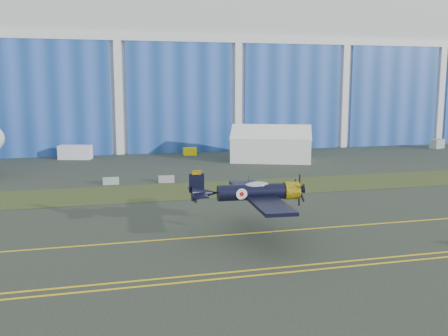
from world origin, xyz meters
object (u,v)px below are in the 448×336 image
object	(u,v)px
tug	(190,151)
shipping_container	(75,152)
warbird	(252,192)
tent	(271,142)

from	to	relation	value
tug	shipping_container	bearing A→B (deg)	-178.72
tug	warbird	bearing A→B (deg)	-94.10
warbird	shipping_container	distance (m)	52.97
tent	tug	world-z (taller)	tent
shipping_container	tug	distance (m)	19.60
warbird	tent	xyz separation A→B (m)	(16.51, 41.13, -0.73)
warbird	shipping_container	world-z (taller)	warbird
warbird	tug	world-z (taller)	warbird
warbird	tent	bearing A→B (deg)	72.04
tent	shipping_container	bearing A→B (deg)	-175.53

